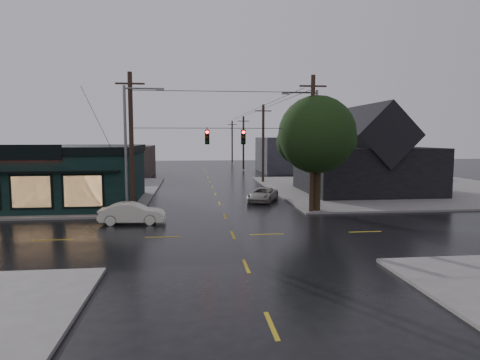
{
  "coord_description": "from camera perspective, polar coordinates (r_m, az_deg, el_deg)",
  "views": [
    {
      "loc": [
        -2.36,
        -24.2,
        5.67
      ],
      "look_at": [
        0.88,
        4.01,
        2.81
      ],
      "focal_mm": 32.0,
      "sensor_mm": 36.0,
      "label": 1
    }
  ],
  "objects": [
    {
      "name": "ground_plane",
      "position": [
        24.96,
        -0.96,
        -7.38
      ],
      "size": [
        160.0,
        160.0,
        0.0
      ],
      "primitive_type": "plane",
      "color": "black"
    },
    {
      "name": "sidewalk_ne",
      "position": [
        49.84,
        20.16,
        -1.05
      ],
      "size": [
        28.0,
        28.0,
        0.15
      ],
      "primitive_type": "cube",
      "color": "slate",
      "rests_on": "ground"
    },
    {
      "name": "utility_pole_far_c",
      "position": [
        92.79,
        -1.05,
        2.25
      ],
      "size": [
        2.0,
        0.32,
        9.15
      ],
      "primitive_type": null,
      "color": "black",
      "rests_on": "ground"
    },
    {
      "name": "utility_pole_nw",
      "position": [
        31.49,
        -14.04,
        -4.8
      ],
      "size": [
        2.0,
        0.32,
        10.15
      ],
      "primitive_type": null,
      "color": "black",
      "rests_on": "ground"
    },
    {
      "name": "bg_building_east",
      "position": [
        71.65,
        8.33,
        3.4
      ],
      "size": [
        14.0,
        12.0,
        5.6
      ],
      "primitive_type": "cube",
      "color": "#2B2A30",
      "rests_on": "ground"
    },
    {
      "name": "utility_pole_far_a",
      "position": [
        53.24,
        3.07,
        -0.37
      ],
      "size": [
        2.0,
        0.32,
        9.65
      ],
      "primitive_type": null,
      "color": "black",
      "rests_on": "ground"
    },
    {
      "name": "sidewalk_nw",
      "position": [
        47.92,
        -28.1,
        -1.64
      ],
      "size": [
        28.0,
        28.0,
        0.15
      ],
      "primitive_type": "cube",
      "color": "slate",
      "rests_on": "ground"
    },
    {
      "name": "suv_silver",
      "position": [
        37.72,
        3.03,
        -1.97
      ],
      "size": [
        3.63,
        4.8,
        1.21
      ],
      "primitive_type": "imported",
      "rotation": [
        0.0,
        0.0,
        -0.43
      ],
      "color": "#A19D95",
      "rests_on": "ground"
    },
    {
      "name": "bg_building_west",
      "position": [
        65.33,
        -16.81,
        2.46
      ],
      "size": [
        12.0,
        10.0,
        4.4
      ],
      "primitive_type": "cube",
      "color": "#312724",
      "rests_on": "ground"
    },
    {
      "name": "pizza_shop",
      "position": [
        39.36,
        -25.26,
        0.66
      ],
      "size": [
        16.3,
        12.34,
        4.9
      ],
      "color": "black",
      "rests_on": "ground"
    },
    {
      "name": "corner_tree",
      "position": [
        32.57,
        10.21,
        5.93
      ],
      "size": [
        5.82,
        5.82,
        8.62
      ],
      "color": "black",
      "rests_on": "ground"
    },
    {
      "name": "ne_building",
      "position": [
        44.72,
        16.34,
        3.98
      ],
      "size": [
        12.6,
        11.6,
        8.75
      ],
      "color": "black",
      "rests_on": "ground"
    },
    {
      "name": "utility_pole_ne",
      "position": [
        32.45,
        9.44,
        -4.39
      ],
      "size": [
        2.0,
        0.32,
        10.15
      ],
      "primitive_type": null,
      "color": "black",
      "rests_on": "ground"
    },
    {
      "name": "span_signal_assembly",
      "position": [
        30.79,
        -1.98,
        5.8
      ],
      "size": [
        13.0,
        0.48,
        1.23
      ],
      "color": "black",
      "rests_on": "ground"
    },
    {
      "name": "utility_pole_far_b",
      "position": [
        72.96,
        0.45,
        1.3
      ],
      "size": [
        2.0,
        0.32,
        9.15
      ],
      "primitive_type": null,
      "color": "black",
      "rests_on": "ground"
    },
    {
      "name": "sedan_cream",
      "position": [
        28.97,
        -14.16,
        -4.31
      ],
      "size": [
        4.28,
        1.6,
        1.4
      ],
      "primitive_type": "imported",
      "rotation": [
        0.0,
        0.0,
        1.54
      ],
      "color": "beige",
      "rests_on": "ground"
    },
    {
      "name": "streetlight_nw",
      "position": [
        30.85,
        -14.76,
        -5.03
      ],
      "size": [
        5.4,
        0.3,
        9.15
      ],
      "primitive_type": null,
      "color": "slate",
      "rests_on": "ground"
    },
    {
      "name": "streetlight_ne",
      "position": [
        33.25,
        9.93,
        -4.16
      ],
      "size": [
        5.4,
        0.3,
        9.15
      ],
      "primitive_type": null,
      "color": "slate",
      "rests_on": "ground"
    }
  ]
}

